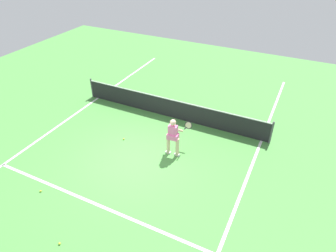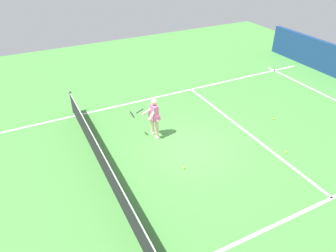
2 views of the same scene
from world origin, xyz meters
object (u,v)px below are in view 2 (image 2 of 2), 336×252
(tennis_player, at_px, (154,116))
(tennis_ball_far, at_px, (286,152))
(tennis_ball_near, at_px, (273,119))
(tennis_ball_mid, at_px, (184,168))

(tennis_player, height_order, tennis_ball_far, tennis_player)
(tennis_player, relative_size, tennis_ball_near, 23.48)
(tennis_ball_far, bearing_deg, tennis_ball_mid, 76.47)
(tennis_ball_mid, height_order, tennis_ball_far, same)
(tennis_player, relative_size, tennis_ball_mid, 23.48)
(tennis_player, height_order, tennis_ball_mid, tennis_player)
(tennis_ball_near, xyz_separation_m, tennis_ball_far, (-1.92, 1.20, 0.00))
(tennis_ball_mid, xyz_separation_m, tennis_ball_far, (-0.86, -3.57, 0.00))
(tennis_player, distance_m, tennis_ball_mid, 2.32)
(tennis_player, bearing_deg, tennis_ball_far, -129.74)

